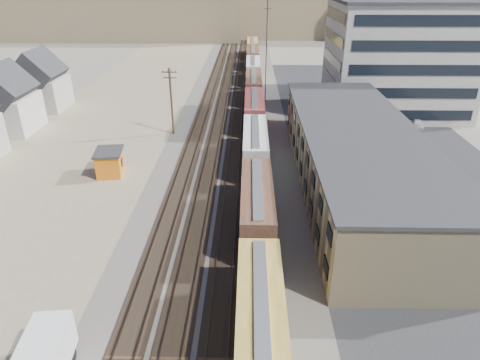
{
  "coord_description": "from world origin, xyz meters",
  "views": [
    {
      "loc": [
        2.94,
        -19.42,
        22.61
      ],
      "look_at": [
        2.1,
        20.27,
        3.0
      ],
      "focal_mm": 32.0,
      "sensor_mm": 36.0,
      "label": 1
    }
  ],
  "objects_px": {
    "freight_train": "(254,96)",
    "parked_car_blue": "(397,124)",
    "utility_pole_north": "(171,100)",
    "maintenance_shed": "(110,162)",
    "parked_car_red": "(381,274)"
  },
  "relations": [
    {
      "from": "freight_train",
      "to": "maintenance_shed",
      "type": "bearing_deg",
      "value": -124.35
    },
    {
      "from": "parked_car_red",
      "to": "parked_car_blue",
      "type": "xyz_separation_m",
      "value": [
        12.71,
        37.27,
        -0.1
      ]
    },
    {
      "from": "parked_car_red",
      "to": "parked_car_blue",
      "type": "relative_size",
      "value": 0.93
    },
    {
      "from": "utility_pole_north",
      "to": "maintenance_shed",
      "type": "xyz_separation_m",
      "value": [
        -5.43,
        -14.2,
        -3.74
      ]
    },
    {
      "from": "freight_train",
      "to": "maintenance_shed",
      "type": "distance_m",
      "value": 31.45
    },
    {
      "from": "freight_train",
      "to": "parked_car_blue",
      "type": "xyz_separation_m",
      "value": [
        22.54,
        -8.52,
        -2.06
      ]
    },
    {
      "from": "parked_car_red",
      "to": "parked_car_blue",
      "type": "distance_m",
      "value": 39.38
    },
    {
      "from": "freight_train",
      "to": "parked_car_red",
      "type": "xyz_separation_m",
      "value": [
        9.83,
        -45.78,
        -1.96
      ]
    },
    {
      "from": "maintenance_shed",
      "to": "parked_car_red",
      "type": "relative_size",
      "value": 0.93
    },
    {
      "from": "utility_pole_north",
      "to": "maintenance_shed",
      "type": "bearing_deg",
      "value": -110.94
    },
    {
      "from": "freight_train",
      "to": "utility_pole_north",
      "type": "distance_m",
      "value": 17.19
    },
    {
      "from": "freight_train",
      "to": "parked_car_blue",
      "type": "relative_size",
      "value": 22.83
    },
    {
      "from": "maintenance_shed",
      "to": "utility_pole_north",
      "type": "bearing_deg",
      "value": 69.06
    },
    {
      "from": "utility_pole_north",
      "to": "maintenance_shed",
      "type": "relative_size",
      "value": 2.21
    },
    {
      "from": "utility_pole_north",
      "to": "parked_car_blue",
      "type": "height_order",
      "value": "utility_pole_north"
    }
  ]
}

